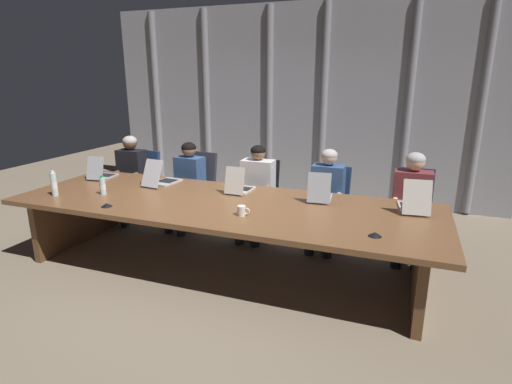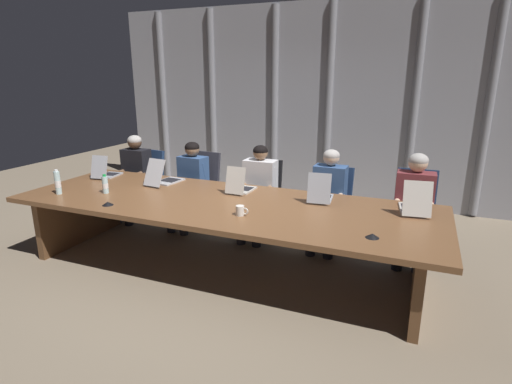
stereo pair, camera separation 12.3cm
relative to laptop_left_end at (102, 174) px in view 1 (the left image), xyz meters
The scene contains 23 objects.
ground_plane 2.01m from the laptop_left_end, 11.98° to the right, with size 12.79×12.79×0.00m, color #7F705B.
conference_table 1.87m from the laptop_left_end, 11.98° to the right, with size 4.33×1.45×0.72m.
curtain_backdrop 3.14m from the laptop_left_end, 53.42° to the left, with size 6.40×0.17×3.02m.
laptop_left_end is the anchor object (origin of this frame).
laptop_left_mid 0.86m from the laptop_left_end, ahead, with size 0.29×0.50×0.31m.
laptop_center 1.85m from the laptop_left_end, ahead, with size 0.23×0.39×0.30m.
laptop_right_mid 2.74m from the laptop_left_end, ahead, with size 0.27×0.41×0.32m.
laptop_right_end 3.64m from the laptop_left_end, ahead, with size 0.30×0.47×0.33m.
office_chair_left_end 0.82m from the laptop_left_end, 87.65° to the left, with size 0.60×0.61×0.93m.
office_chair_left_mid 1.23m from the laptop_left_end, 36.96° to the left, with size 0.60×0.60×0.96m.
office_chair_center 2.01m from the laptop_left_end, 20.76° to the left, with size 0.60×0.60×0.92m.
office_chair_right_mid 2.83m from the laptop_left_end, 14.35° to the left, with size 0.60×0.60×0.91m.
office_chair_right_end 3.73m from the laptop_left_end, 10.82° to the left, with size 0.60×0.60×0.95m.
person_left_end 0.55m from the laptop_left_end, 92.43° to the left, with size 0.38×0.55×1.17m.
person_left_mid 1.04m from the laptop_left_end, 31.23° to the left, with size 0.41×0.57×1.13m.
person_center 1.93m from the laptop_left_end, 16.22° to the left, with size 0.40×0.55×1.15m.
person_right_mid 2.76m from the laptop_left_end, 11.17° to the left, with size 0.38×0.55×1.15m.
person_right_end 3.67m from the laptop_left_end, ahead, with size 0.41×0.55×1.17m.
water_bottle_primary 0.80m from the laptop_left_end, 85.41° to the right, with size 0.06×0.06×0.27m.
water_bottle_secondary 0.77m from the laptop_left_end, 48.71° to the right, with size 0.06×0.06×0.21m.
coffee_mug_near 2.28m from the laptop_left_end, 17.76° to the right, with size 0.12×0.08×0.09m.
conference_mic_left_side 3.45m from the laptop_left_end, 13.19° to the right, with size 0.11×0.11×0.04m, color black.
conference_mic_middle 1.24m from the laptop_left_end, 47.73° to the right, with size 0.11×0.11×0.04m, color black.
Camera 1 is at (1.71, -3.56, 1.95)m, focal length 28.52 mm.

